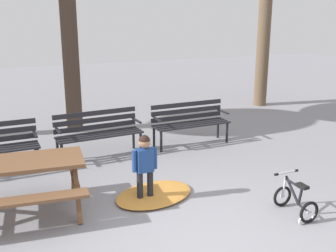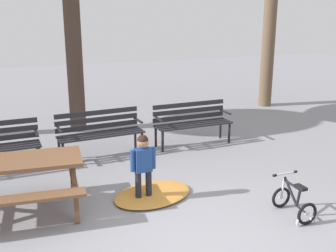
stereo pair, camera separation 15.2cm
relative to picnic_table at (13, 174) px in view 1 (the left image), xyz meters
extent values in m
plane|color=gray|center=(1.86, -1.68, -0.59)|extent=(36.00, 36.00, 0.00)
cube|color=brown|center=(0.00, 0.00, 0.15)|extent=(1.88, 0.97, 0.05)
cube|color=brown|center=(-0.06, -0.55, -0.14)|extent=(1.82, 0.45, 0.04)
cube|color=brown|center=(0.06, 0.55, -0.14)|extent=(1.82, 0.45, 0.04)
cube|color=brown|center=(0.75, -0.34, -0.24)|extent=(0.13, 0.57, 0.76)
cube|color=brown|center=(0.80, 0.16, -0.24)|extent=(0.13, 0.57, 0.76)
cube|color=brown|center=(0.77, -0.09, -0.17)|extent=(0.21, 1.10, 0.04)
cylinder|color=black|center=(0.48, 1.50, -0.37)|extent=(0.05, 0.05, 0.44)
cylinder|color=black|center=(0.48, 1.86, -0.37)|extent=(0.05, 0.05, 0.44)
cube|color=black|center=(0.48, 1.68, 0.03)|extent=(0.04, 0.40, 0.03)
cube|color=#232328|center=(1.62, 1.94, -0.15)|extent=(1.60, 0.15, 0.03)
cube|color=#232328|center=(1.63, 1.82, -0.15)|extent=(1.60, 0.15, 0.03)
cube|color=#232328|center=(1.63, 1.70, -0.15)|extent=(1.60, 0.15, 0.03)
cube|color=#232328|center=(1.64, 1.58, -0.15)|extent=(1.60, 0.15, 0.03)
cube|color=#232328|center=(1.62, 1.98, -0.05)|extent=(1.60, 0.13, 0.09)
cube|color=#232328|center=(1.62, 1.98, 0.08)|extent=(1.60, 0.13, 0.09)
cube|color=#232328|center=(1.62, 1.98, 0.21)|extent=(1.60, 0.13, 0.09)
cylinder|color=black|center=(2.39, 1.64, -0.37)|extent=(0.05, 0.05, 0.44)
cylinder|color=black|center=(2.37, 2.00, -0.37)|extent=(0.05, 0.05, 0.44)
cube|color=black|center=(2.38, 1.82, 0.03)|extent=(0.06, 0.40, 0.03)
cylinder|color=black|center=(0.89, 1.56, -0.37)|extent=(0.05, 0.05, 0.44)
cylinder|color=black|center=(0.87, 1.92, -0.37)|extent=(0.05, 0.05, 0.44)
cube|color=black|center=(0.88, 1.74, 0.03)|extent=(0.06, 0.40, 0.03)
cube|color=#232328|center=(3.53, 1.91, -0.15)|extent=(1.60, 0.08, 0.03)
cube|color=#232328|center=(3.53, 1.79, -0.15)|extent=(1.60, 0.08, 0.03)
cube|color=#232328|center=(3.53, 1.67, -0.15)|extent=(1.60, 0.08, 0.03)
cube|color=#232328|center=(3.53, 1.55, -0.15)|extent=(1.60, 0.08, 0.03)
cube|color=#232328|center=(3.53, 1.95, -0.05)|extent=(1.60, 0.05, 0.09)
cube|color=#232328|center=(3.53, 1.95, 0.08)|extent=(1.60, 0.05, 0.09)
cube|color=#232328|center=(3.53, 1.95, 0.21)|extent=(1.60, 0.05, 0.09)
cylinder|color=black|center=(4.28, 1.57, -0.37)|extent=(0.05, 0.05, 0.44)
cylinder|color=black|center=(4.28, 1.93, -0.37)|extent=(0.05, 0.05, 0.44)
cube|color=black|center=(4.28, 1.75, 0.03)|extent=(0.04, 0.40, 0.03)
cylinder|color=black|center=(2.78, 1.56, -0.37)|extent=(0.05, 0.05, 0.44)
cylinder|color=black|center=(2.78, 1.92, -0.37)|extent=(0.05, 0.05, 0.44)
cube|color=black|center=(2.78, 1.74, 0.03)|extent=(0.04, 0.40, 0.03)
cylinder|color=black|center=(1.80, -0.29, -0.37)|extent=(0.09, 0.09, 0.45)
cube|color=black|center=(1.80, -0.29, -0.56)|extent=(0.09, 0.16, 0.06)
cylinder|color=black|center=(1.64, -0.30, -0.37)|extent=(0.09, 0.09, 0.45)
cube|color=black|center=(1.64, -0.30, -0.56)|extent=(0.09, 0.16, 0.06)
cube|color=navy|center=(1.72, -0.30, 0.03)|extent=(0.24, 0.14, 0.33)
sphere|color=#996B4C|center=(1.72, -0.30, 0.29)|extent=(0.17, 0.17, 0.17)
sphere|color=black|center=(1.72, -0.30, 0.32)|extent=(0.16, 0.16, 0.16)
cylinder|color=navy|center=(1.88, -0.29, 0.04)|extent=(0.07, 0.07, 0.31)
cylinder|color=navy|center=(1.57, -0.30, 0.04)|extent=(0.07, 0.07, 0.31)
torus|color=black|center=(3.40, -1.25, -0.44)|extent=(0.30, 0.04, 0.30)
cylinder|color=silver|center=(3.40, -1.25, -0.44)|extent=(0.05, 0.04, 0.04)
torus|color=black|center=(3.40, -1.77, -0.44)|extent=(0.30, 0.04, 0.30)
cylinder|color=silver|center=(3.40, -1.77, -0.44)|extent=(0.05, 0.04, 0.04)
torus|color=white|center=(3.29, -1.77, -0.54)|extent=(0.11, 0.02, 0.11)
torus|color=white|center=(3.51, -1.77, -0.54)|extent=(0.11, 0.02, 0.11)
cylinder|color=black|center=(3.40, -1.43, -0.27)|extent=(0.04, 0.31, 0.32)
cylinder|color=black|center=(3.40, -1.59, -0.29)|extent=(0.04, 0.08, 0.27)
cylinder|color=black|center=(3.40, -1.67, -0.43)|extent=(0.03, 0.20, 0.05)
cylinder|color=silver|center=(3.40, -1.27, -0.28)|extent=(0.03, 0.07, 0.32)
cylinder|color=black|center=(3.40, -1.45, -0.17)|extent=(0.03, 0.32, 0.05)
cube|color=black|center=(3.40, -1.61, -0.14)|extent=(0.09, 0.17, 0.04)
cylinder|color=silver|center=(3.40, -1.29, -0.07)|extent=(0.34, 0.02, 0.02)
cylinder|color=black|center=(3.23, -1.29, -0.07)|extent=(0.05, 0.04, 0.04)
cylinder|color=black|center=(3.57, -1.29, -0.07)|extent=(0.05, 0.04, 0.04)
ellipsoid|color=#C68438|center=(1.89, -0.22, -0.56)|extent=(1.42, 1.16, 0.07)
cylinder|color=#423328|center=(1.59, 3.81, 1.44)|extent=(0.36, 0.36, 4.06)
cylinder|color=brown|center=(7.12, 4.25, 1.51)|extent=(0.36, 0.36, 4.20)
camera|label=1|loc=(-0.20, -5.32, 2.02)|focal=43.49mm
camera|label=2|loc=(-0.06, -5.38, 2.02)|focal=43.49mm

